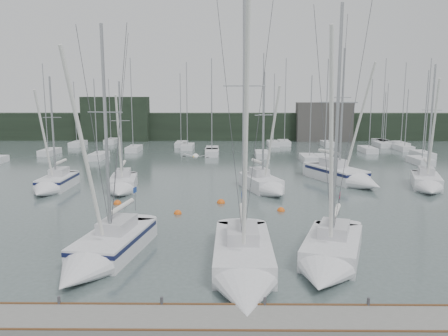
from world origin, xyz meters
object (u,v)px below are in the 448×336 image
at_px(buoy_b, 281,211).
at_px(sailboat_mid_a, 52,185).
at_px(sailboat_mid_b, 122,186).
at_px(sailboat_near_left, 101,253).
at_px(sailboat_mid_d, 347,177).
at_px(sailboat_mid_e, 428,184).
at_px(buoy_a, 178,214).
at_px(buoy_d, 221,203).
at_px(sailboat_mid_c, 267,186).
at_px(buoy_c, 117,204).
at_px(sailboat_near_right, 329,259).
at_px(sailboat_near_center, 244,269).

bearing_deg(buoy_b, sailboat_mid_a, 161.43).
bearing_deg(sailboat_mid_b, sailboat_near_left, -88.25).
bearing_deg(sailboat_mid_d, sailboat_near_left, -154.79).
height_order(sailboat_mid_a, sailboat_mid_e, sailboat_mid_e).
relative_size(buoy_a, buoy_b, 0.99).
height_order(sailboat_mid_e, buoy_d, sailboat_mid_e).
bearing_deg(buoy_b, sailboat_mid_b, 154.66).
height_order(sailboat_mid_a, sailboat_mid_c, sailboat_mid_c).
distance_m(sailboat_mid_b, sailboat_mid_d, 21.03).
height_order(sailboat_near_left, sailboat_mid_c, sailboat_near_left).
xyz_separation_m(buoy_a, buoy_c, (-5.03, 2.79, 0.00)).
distance_m(sailboat_mid_b, buoy_d, 9.59).
distance_m(sailboat_mid_a, buoy_a, 14.03).
bearing_deg(buoy_c, sailboat_mid_e, 11.37).
relative_size(sailboat_mid_e, buoy_c, 19.21).
relative_size(sailboat_mid_c, sailboat_mid_e, 0.94).
bearing_deg(sailboat_near_left, sailboat_mid_c, 68.50).
relative_size(sailboat_near_right, sailboat_mid_e, 1.16).
bearing_deg(sailboat_near_right, buoy_a, 150.36).
xyz_separation_m(buoy_b, buoy_c, (-12.54, 1.96, 0.00)).
bearing_deg(buoy_a, sailboat_mid_a, 148.33).
xyz_separation_m(sailboat_near_right, buoy_b, (-1.04, 10.71, -0.51)).
height_order(sailboat_mid_b, buoy_a, sailboat_mid_b).
height_order(sailboat_near_center, buoy_a, sailboat_near_center).
relative_size(sailboat_near_left, buoy_c, 20.85).
distance_m(sailboat_mid_a, buoy_b, 20.51).
height_order(sailboat_near_center, sailboat_mid_c, sailboat_near_center).
bearing_deg(buoy_a, sailboat_near_center, -68.66).
bearing_deg(buoy_d, buoy_b, -27.67).
bearing_deg(sailboat_near_left, sailboat_mid_d, 58.03).
distance_m(sailboat_mid_e, buoy_a, 22.94).
xyz_separation_m(sailboat_mid_b, sailboat_mid_c, (12.67, -0.15, 0.05)).
bearing_deg(sailboat_mid_c, sailboat_mid_b, 160.57).
bearing_deg(buoy_a, sailboat_near_right, -49.14).
xyz_separation_m(sailboat_mid_c, buoy_d, (-3.92, -3.76, -0.57)).
relative_size(sailboat_mid_b, sailboat_mid_d, 0.75).
bearing_deg(sailboat_mid_e, sailboat_mid_d, 175.75).
relative_size(sailboat_near_left, sailboat_near_center, 0.85).
xyz_separation_m(sailboat_mid_b, buoy_b, (13.20, -6.25, -0.51)).
bearing_deg(sailboat_near_center, sailboat_mid_c, 82.25).
height_order(sailboat_near_right, sailboat_mid_d, sailboat_near_right).
height_order(buoy_a, buoy_d, buoy_d).
bearing_deg(sailboat_near_center, buoy_a, 111.80).
relative_size(sailboat_near_center, sailboat_mid_c, 1.36).
height_order(sailboat_mid_d, buoy_c, sailboat_mid_d).
bearing_deg(buoy_c, sailboat_near_center, -56.04).
bearing_deg(sailboat_mid_b, sailboat_mid_d, 1.97).
bearing_deg(sailboat_near_right, sailboat_mid_e, 73.87).
xyz_separation_m(sailboat_near_left, sailboat_mid_e, (24.25, 17.49, -0.01)).
bearing_deg(buoy_c, sailboat_mid_a, 146.47).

